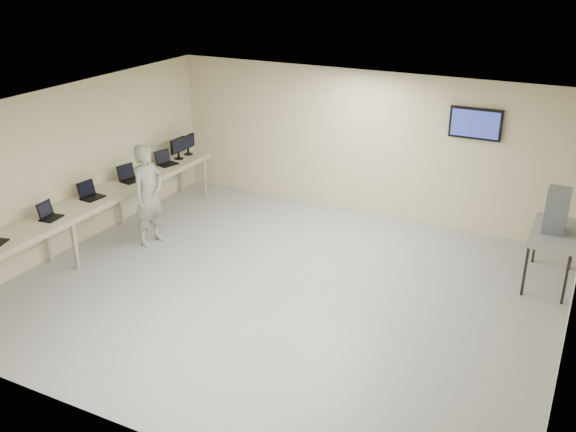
% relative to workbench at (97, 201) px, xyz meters
% --- Properties ---
extents(room, '(8.01, 7.01, 2.81)m').
position_rel_workbench_xyz_m(room, '(3.62, 0.06, 0.58)').
color(room, '#B1B1AE').
rests_on(room, ground).
extents(workbench, '(0.76, 6.00, 0.90)m').
position_rel_workbench_xyz_m(workbench, '(0.00, 0.00, 0.00)').
color(workbench, '#C8B593').
rests_on(workbench, ground).
extents(laptop_1, '(0.31, 0.36, 0.26)m').
position_rel_workbench_xyz_m(laptop_1, '(-0.03, -1.05, 0.14)').
color(laptop_1, black).
rests_on(laptop_1, workbench).
extents(laptop_2, '(0.33, 0.39, 0.29)m').
position_rel_workbench_xyz_m(laptop_2, '(-0.07, -0.07, 0.15)').
color(laptop_2, black).
rests_on(laptop_2, workbench).
extents(laptop_3, '(0.39, 0.43, 0.30)m').
position_rel_workbench_xyz_m(laptop_3, '(-0.05, 0.93, 0.15)').
color(laptop_3, black).
rests_on(laptop_3, workbench).
extents(laptop_4, '(0.38, 0.42, 0.28)m').
position_rel_workbench_xyz_m(laptop_4, '(-0.03, 2.00, 0.15)').
color(laptop_4, black).
rests_on(laptop_4, workbench).
extents(monitor_near, '(0.19, 0.44, 0.43)m').
position_rel_workbench_xyz_m(monitor_near, '(-0.01, 2.41, 0.33)').
color(monitor_near, black).
rests_on(monitor_near, workbench).
extents(monitor_far, '(0.19, 0.42, 0.41)m').
position_rel_workbench_xyz_m(monitor_far, '(-0.01, 2.75, 0.32)').
color(monitor_far, black).
rests_on(monitor_far, workbench).
extents(soldier, '(0.50, 0.70, 1.80)m').
position_rel_workbench_xyz_m(soldier, '(0.74, 0.48, 0.07)').
color(soldier, gray).
rests_on(soldier, ground).
extents(side_table, '(0.67, 1.43, 0.86)m').
position_rel_workbench_xyz_m(side_table, '(7.19, 2.10, -0.04)').
color(side_table, gray).
rests_on(side_table, ground).
extents(storage_bins, '(0.33, 0.36, 0.69)m').
position_rel_workbench_xyz_m(storage_bins, '(7.17, 2.10, 0.38)').
color(storage_bins, slate).
rests_on(storage_bins, side_table).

